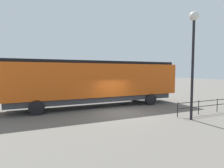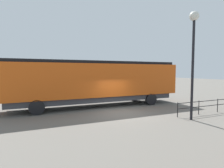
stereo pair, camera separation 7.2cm
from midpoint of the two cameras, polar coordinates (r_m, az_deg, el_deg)
The scene contains 4 objects.
ground_plane at distance 14.10m, azimuth 2.63°, elevation -8.85°, with size 120.00×120.00×0.00m, color #666059.
locomotive at distance 16.56m, azimuth -3.42°, elevation 0.92°, with size 3.20×15.35×4.00m.
lamp_post at distance 12.92m, azimuth 23.72°, elevation 12.18°, with size 0.59×0.59×6.85m.
platform_fence at distance 16.35m, azimuth 29.67°, elevation -5.20°, with size 0.05×8.02×1.02m.
Camera 1 is at (12.24, -6.26, 3.13)m, focal length 29.56 mm.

